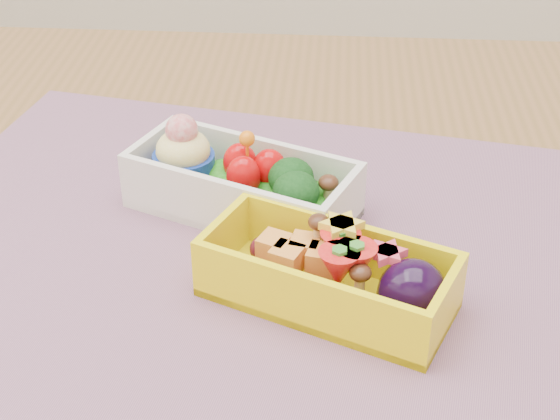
# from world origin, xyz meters

# --- Properties ---
(table) EXTENTS (1.20, 0.80, 0.75)m
(table) POSITION_xyz_m (0.00, 0.00, 0.65)
(table) COLOR brown
(table) RESTS_ON ground
(placemat) EXTENTS (0.61, 0.51, 0.00)m
(placemat) POSITION_xyz_m (-0.04, -0.03, 0.75)
(placemat) COLOR #885E6E
(placemat) RESTS_ON table
(bento_white) EXTENTS (0.18, 0.13, 0.07)m
(bento_white) POSITION_xyz_m (-0.07, 0.03, 0.78)
(bento_white) COLOR silver
(bento_white) RESTS_ON placemat
(bento_yellow) EXTENTS (0.17, 0.13, 0.05)m
(bento_yellow) POSITION_xyz_m (0.00, -0.07, 0.78)
(bento_yellow) COLOR yellow
(bento_yellow) RESTS_ON placemat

